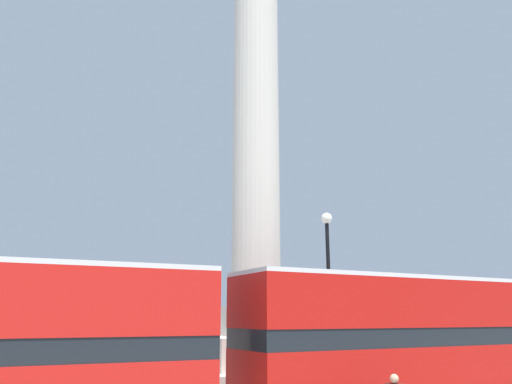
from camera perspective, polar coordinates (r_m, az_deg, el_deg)
monument_column at (r=21.63m, az=-0.00°, el=-2.30°), size 6.40×6.40×23.50m
bus_a at (r=16.89m, az=16.22°, el=-15.86°), size 11.03×3.34×4.31m
street_lamp at (r=18.53m, az=8.38°, el=-11.75°), size 0.41×0.41×6.86m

